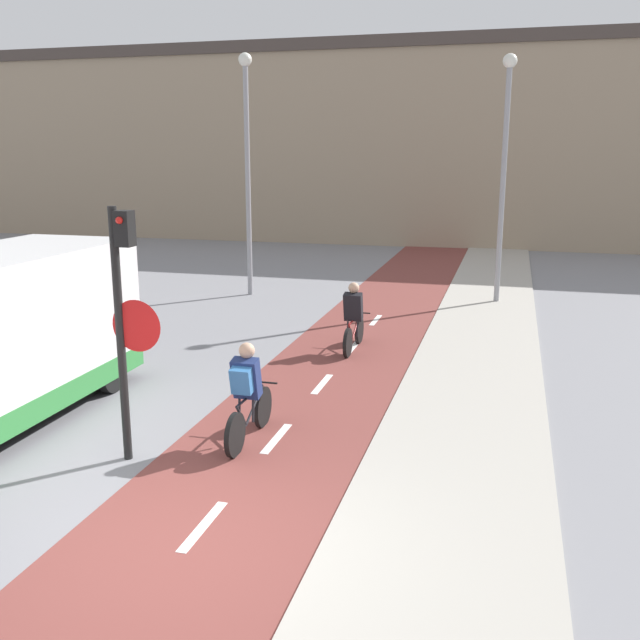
% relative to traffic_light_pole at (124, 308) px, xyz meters
% --- Properties ---
extents(ground_plane, '(120.00, 120.00, 0.00)m').
position_rel_traffic_light_pole_xyz_m(ground_plane, '(1.62, -1.90, -2.04)').
color(ground_plane, gray).
extents(bike_lane, '(2.65, 60.00, 0.02)m').
position_rel_traffic_light_pole_xyz_m(bike_lane, '(1.62, -1.89, -2.03)').
color(bike_lane, brown).
rests_on(bike_lane, ground_plane).
extents(sidewalk_strip, '(2.40, 60.00, 0.05)m').
position_rel_traffic_light_pole_xyz_m(sidewalk_strip, '(4.14, -1.90, -2.02)').
color(sidewalk_strip, '#A8A399').
rests_on(sidewalk_strip, ground_plane).
extents(building_row_background, '(60.00, 5.20, 8.59)m').
position_rel_traffic_light_pole_xyz_m(building_row_background, '(1.62, 24.97, 2.26)').
color(building_row_background, gray).
rests_on(building_row_background, ground_plane).
extents(traffic_light_pole, '(0.67, 0.26, 3.31)m').
position_rel_traffic_light_pole_xyz_m(traffic_light_pole, '(0.00, 0.00, 0.00)').
color(traffic_light_pole, black).
rests_on(traffic_light_pole, ground_plane).
extents(street_lamp_far, '(0.36, 0.36, 6.51)m').
position_rel_traffic_light_pole_xyz_m(street_lamp_far, '(-2.44, 10.91, 1.96)').
color(street_lamp_far, gray).
rests_on(street_lamp_far, ground_plane).
extents(street_lamp_sidewalk, '(0.36, 0.36, 6.35)m').
position_rel_traffic_light_pole_xyz_m(street_lamp_sidewalk, '(4.35, 11.54, 1.87)').
color(street_lamp_sidewalk, gray).
rests_on(street_lamp_sidewalk, ground_plane).
extents(cyclist_near, '(0.46, 1.71, 1.44)m').
position_rel_traffic_light_pole_xyz_m(cyclist_near, '(1.27, 0.91, -1.35)').
color(cyclist_near, black).
rests_on(cyclist_near, ground_plane).
extents(cyclist_far, '(0.46, 1.68, 1.42)m').
position_rel_traffic_light_pole_xyz_m(cyclist_far, '(1.66, 5.90, -1.39)').
color(cyclist_far, black).
rests_on(cyclist_far, ground_plane).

